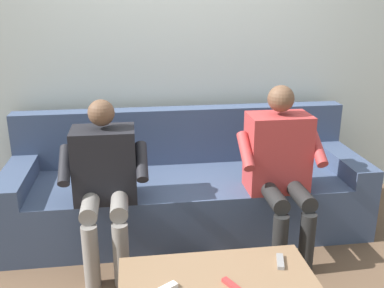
{
  "coord_description": "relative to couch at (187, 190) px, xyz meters",
  "views": [
    {
      "loc": [
        0.39,
        2.95,
        1.7
      ],
      "look_at": [
        0.0,
        0.16,
        0.76
      ],
      "focal_mm": 40.99,
      "sensor_mm": 36.0,
      "label": 1
    }
  ],
  "objects": [
    {
      "name": "back_wall",
      "position": [
        0.0,
        -0.53,
        1.01
      ],
      "size": [
        5.04,
        0.06,
        2.59
      ],
      "primitive_type": "cube",
      "color": "silver",
      "rests_on": "ground"
    },
    {
      "name": "ground_plane",
      "position": [
        0.0,
        0.73,
        -0.29
      ],
      "size": [
        8.0,
        8.0,
        0.0
      ],
      "primitive_type": "plane",
      "color": "brown"
    },
    {
      "name": "couch",
      "position": [
        0.0,
        0.0,
        0.0
      ],
      "size": [
        2.64,
        0.85,
        0.87
      ],
      "color": "#3D4C6B",
      "rests_on": "ground"
    },
    {
      "name": "person_right_seated",
      "position": [
        0.59,
        0.4,
        0.33
      ],
      "size": [
        0.56,
        0.57,
        1.09
      ],
      "color": "black",
      "rests_on": "ground"
    },
    {
      "name": "remote_red",
      "position": [
        -0.06,
        1.32,
        0.08
      ],
      "size": [
        0.09,
        0.14,
        0.02
      ],
      "primitive_type": "cube",
      "rotation": [
        0.0,
        0.0,
        5.19
      ],
      "color": "#B73333",
      "rests_on": "coffee_table"
    },
    {
      "name": "remote_gray",
      "position": [
        -0.36,
        1.15,
        0.08
      ],
      "size": [
        0.07,
        0.14,
        0.02
      ],
      "primitive_type": "cube",
      "rotation": [
        0.0,
        0.0,
        4.44
      ],
      "color": "gray",
      "rests_on": "coffee_table"
    },
    {
      "name": "person_left_seated",
      "position": [
        -0.59,
        0.41,
        0.36
      ],
      "size": [
        0.57,
        0.59,
        1.16
      ],
      "color": "#B23838",
      "rests_on": "ground"
    }
  ]
}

